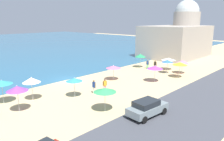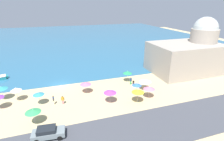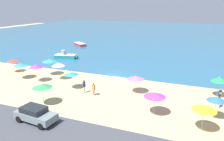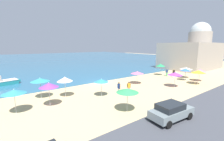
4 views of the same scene
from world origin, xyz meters
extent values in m
plane|color=tan|center=(0.00, 0.00, 0.00)|extent=(160.00, 160.00, 0.00)
cube|color=#2B6387|center=(0.00, 55.00, 0.03)|extent=(150.00, 110.00, 0.05)
cube|color=#42444B|center=(0.00, -18.00, 0.03)|extent=(80.00, 8.00, 0.06)
cylinder|color=#B2B2B7|center=(14.29, -2.73, 1.02)|extent=(0.05, 0.05, 2.03)
cone|color=#269759|center=(14.29, -2.73, 2.25)|extent=(1.97, 1.97, 0.54)
sphere|color=silver|center=(14.29, -2.73, 2.56)|extent=(0.08, 0.08, 0.08)
cylinder|color=#B2B2B7|center=(8.00, -9.92, 0.98)|extent=(0.05, 0.05, 1.96)
cone|color=purple|center=(8.00, -9.92, 2.13)|extent=(2.21, 2.21, 0.44)
sphere|color=silver|center=(8.00, -9.92, 2.38)|extent=(0.08, 0.08, 0.08)
cylinder|color=#B2B2B7|center=(-9.77, -6.20, 1.09)|extent=(0.05, 0.05, 2.17)
cone|color=purple|center=(-9.77, -6.20, 2.36)|extent=(2.01, 2.01, 0.48)
sphere|color=silver|center=(-9.77, -6.20, 2.63)|extent=(0.08, 0.08, 0.08)
cylinder|color=#B2B2B7|center=(4.67, -5.05, 0.92)|extent=(0.05, 0.05, 1.84)
cone|color=pink|center=(4.67, -5.05, 1.97)|extent=(2.16, 2.16, 0.37)
sphere|color=silver|center=(4.67, -5.05, 2.18)|extent=(0.08, 0.08, 0.08)
cylinder|color=#B2B2B7|center=(-16.48, -3.88, 0.92)|extent=(0.05, 0.05, 1.84)
cone|color=#E2402D|center=(-16.48, -3.88, 1.97)|extent=(1.84, 1.84, 0.35)
sphere|color=silver|center=(-16.48, -3.88, 2.17)|extent=(0.08, 0.08, 0.08)
cylinder|color=#B2B2B7|center=(-4.02, -12.10, 1.02)|extent=(0.05, 0.05, 2.04)
cone|color=#359D5B|center=(-4.02, -12.10, 2.18)|extent=(2.18, 2.18, 0.39)
sphere|color=silver|center=(-4.02, -12.10, 2.40)|extent=(0.08, 0.08, 0.08)
cylinder|color=#B2B2B7|center=(-12.85, -5.97, 1.01)|extent=(0.05, 0.05, 2.03)
cone|color=teal|center=(-12.85, -5.97, 2.17)|extent=(2.12, 2.12, 0.39)
sphere|color=silver|center=(-12.85, -5.97, 2.39)|extent=(0.08, 0.08, 0.08)
cylinder|color=#B2B2B7|center=(-3.60, -6.76, 0.98)|extent=(0.05, 0.05, 1.95)
cone|color=teal|center=(-3.60, -6.76, 2.09)|extent=(1.88, 1.88, 0.37)
sphere|color=silver|center=(-3.60, -6.76, 2.30)|extent=(0.08, 0.08, 0.08)
cylinder|color=#B2B2B7|center=(-9.97, -2.90, 1.10)|extent=(0.05, 0.05, 2.19)
cone|color=teal|center=(-9.97, -2.90, 2.35)|extent=(2.20, 2.20, 0.40)
sphere|color=silver|center=(-9.97, -2.90, 2.58)|extent=(0.08, 0.08, 0.08)
cylinder|color=#B2B2B7|center=(12.56, -11.36, 1.02)|extent=(0.05, 0.05, 2.03)
cone|color=yellow|center=(12.56, -11.36, 2.21)|extent=(2.14, 2.14, 0.44)
sphere|color=silver|center=(12.56, -11.36, 2.46)|extent=(0.08, 0.08, 0.08)
cylinder|color=#B2B2B7|center=(-7.38, -4.24, 1.05)|extent=(0.05, 0.05, 2.09)
cone|color=white|center=(-7.38, -4.24, 2.31)|extent=(1.92, 1.92, 0.54)
sphere|color=silver|center=(-7.38, -4.24, 2.61)|extent=(0.08, 0.08, 0.08)
cylinder|color=#B2B2B7|center=(13.68, -8.60, 0.95)|extent=(0.05, 0.05, 1.91)
cone|color=blue|center=(13.68, -8.60, 2.07)|extent=(1.77, 1.77, 0.42)
sphere|color=silver|center=(13.68, -8.60, 2.31)|extent=(0.08, 0.08, 0.08)
cylinder|color=#3CAC59|center=(14.39, -4.19, 0.40)|extent=(0.14, 0.14, 0.80)
cylinder|color=#3CAC59|center=(14.49, -4.34, 0.40)|extent=(0.14, 0.14, 0.80)
cube|color=navy|center=(14.44, -4.27, 1.11)|extent=(0.38, 0.42, 0.63)
sphere|color=#97754A|center=(14.44, -4.27, 1.56)|extent=(0.22, 0.22, 0.22)
cylinder|color=#97754A|center=(14.31, -4.06, 1.06)|extent=(0.09, 0.09, 0.57)
cylinder|color=#97754A|center=(14.58, -4.47, 1.06)|extent=(0.09, 0.09, 0.57)
cylinder|color=white|center=(14.26, -5.88, 0.43)|extent=(0.14, 0.14, 0.86)
cylinder|color=white|center=(14.27, -6.06, 0.43)|extent=(0.14, 0.14, 0.86)
cube|color=black|center=(14.27, -5.97, 1.19)|extent=(0.23, 0.37, 0.68)
sphere|color=#9A734E|center=(14.27, -5.97, 1.66)|extent=(0.22, 0.22, 0.22)
cylinder|color=#9A734E|center=(14.26, -5.73, 1.14)|extent=(0.09, 0.09, 0.61)
cylinder|color=#9A734E|center=(14.27, -6.21, 1.14)|extent=(0.09, 0.09, 0.61)
cylinder|color=#F5EEC7|center=(-1.34, -7.43, 0.41)|extent=(0.14, 0.14, 0.82)
cylinder|color=#F5EEC7|center=(-1.34, -7.61, 0.41)|extent=(0.14, 0.14, 0.82)
cube|color=navy|center=(-1.34, -7.52, 1.15)|extent=(0.23, 0.36, 0.65)
sphere|color=brown|center=(-1.34, -7.52, 1.60)|extent=(0.22, 0.22, 0.22)
cylinder|color=brown|center=(-1.33, -7.28, 1.10)|extent=(0.09, 0.09, 0.59)
cylinder|color=brown|center=(-1.34, -7.76, 1.10)|extent=(0.09, 0.09, 0.59)
cylinder|color=#CE7F87|center=(0.24, -7.88, 0.39)|extent=(0.14, 0.14, 0.77)
cylinder|color=#CE7F87|center=(0.07, -7.82, 0.39)|extent=(0.14, 0.14, 0.77)
cube|color=gold|center=(0.15, -7.85, 1.08)|extent=(0.41, 0.32, 0.61)
sphere|color=brown|center=(0.15, -7.85, 1.51)|extent=(0.22, 0.22, 0.22)
cylinder|color=brown|center=(0.38, -7.93, 1.03)|extent=(0.09, 0.09, 0.55)
cylinder|color=brown|center=(-0.07, -7.77, 1.03)|extent=(0.09, 0.09, 0.55)
cube|color=gray|center=(-2.08, -15.66, 0.72)|extent=(4.21, 2.12, 0.67)
cube|color=#1E2328|center=(-2.28, -15.64, 1.31)|extent=(2.41, 1.74, 0.52)
cylinder|color=black|center=(-0.63, -14.98, 0.38)|extent=(0.66, 0.28, 0.64)
cylinder|color=black|center=(-0.78, -16.61, 0.38)|extent=(0.66, 0.28, 0.64)
cylinder|color=black|center=(-3.38, -14.72, 0.38)|extent=(0.66, 0.28, 0.64)
cylinder|color=black|center=(-3.53, -16.35, 0.38)|extent=(0.66, 0.28, 0.64)
cube|color=#AE3230|center=(-18.33, 21.40, 0.35)|extent=(4.56, 3.96, 0.60)
cube|color=#AE3230|center=(-20.27, 22.79, 0.41)|extent=(0.92, 1.05, 0.36)
cube|color=silver|center=(-18.33, 21.40, 0.69)|extent=(4.61, 4.02, 0.08)
cube|color=teal|center=(-13.79, 7.35, 0.39)|extent=(4.64, 2.77, 0.69)
cube|color=teal|center=(-11.49, 7.92, 0.46)|extent=(0.67, 1.08, 0.41)
cube|color=silver|center=(-13.79, 7.35, 0.78)|extent=(4.66, 2.85, 0.08)
cube|color=#B2AD9E|center=(-14.21, 7.25, 1.22)|extent=(0.84, 1.18, 0.98)
camera|label=1|loc=(-17.75, -26.13, 8.68)|focal=35.00mm
camera|label=2|loc=(-0.02, -35.26, 16.14)|focal=28.00mm
camera|label=3|loc=(11.39, -30.22, 10.76)|focal=35.00mm
camera|label=4|loc=(-13.51, -22.39, 6.46)|focal=24.00mm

